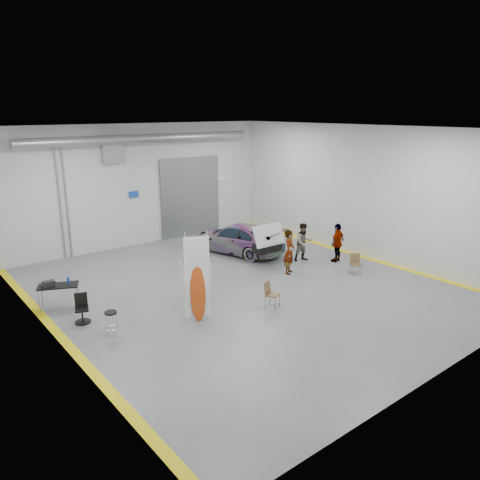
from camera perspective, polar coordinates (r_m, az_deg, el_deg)
ground at (r=18.20m, az=0.19°, el=-5.79°), size 16.00×16.00×0.00m
room_shell at (r=19.03m, az=-3.44°, el=7.86°), size 14.02×16.18×6.01m
sedan_car at (r=22.37m, az=-0.34°, el=0.21°), size 3.14×5.12×1.39m
person_a at (r=19.55m, az=6.05°, el=-1.44°), size 0.81×0.74×1.87m
person_b at (r=21.27m, az=7.76°, el=-0.26°), size 0.99×0.86×1.74m
person_c at (r=21.40m, az=11.80°, el=-0.32°), size 1.09×0.62×1.77m
surfboard_display at (r=15.13m, az=-4.94°, el=-5.48°), size 0.82×0.42×3.00m
folding_chair_near at (r=16.37m, az=3.94°, el=-7.26°), size 0.58×0.62×0.93m
folding_chair_far at (r=20.04m, az=13.91°, el=-3.39°), size 0.57×0.62×0.87m
shop_stool at (r=14.91m, az=-15.40°, el=-9.81°), size 0.40×0.40×0.78m
work_table at (r=17.28m, az=-21.56°, el=-5.19°), size 1.48×1.15×1.08m
office_chair at (r=16.06m, az=-18.79°, el=-8.10°), size 0.53×0.56×0.95m
trunk_lid at (r=20.59m, az=3.33°, el=0.87°), size 1.62×0.98×0.04m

